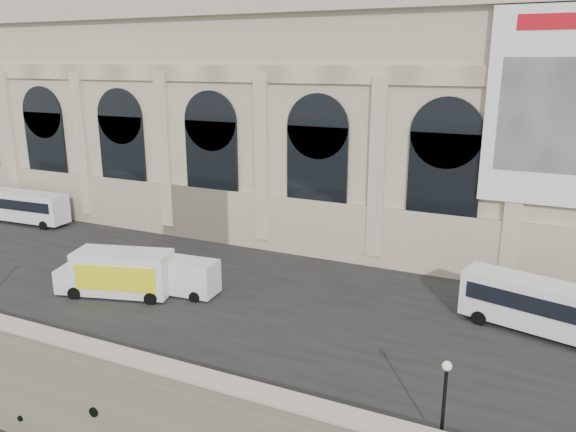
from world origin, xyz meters
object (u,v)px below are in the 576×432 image
lamp_right (444,405)px  van_c (175,275)px  box_truck (117,273)px  bus_left (19,205)px  bus_right (558,310)px

lamp_right → van_c: bearing=156.2°
van_c → box_truck: bearing=-149.2°
bus_left → van_c: bearing=-17.8°
bus_right → van_c: (-24.59, -3.88, -0.55)m
bus_right → box_truck: size_ratio=1.36×
bus_left → box_truck: 23.95m
bus_left → lamp_right: lamp_right is taller
bus_right → van_c: bearing=-171.0°
bus_right → box_truck: bus_right is taller
bus_right → box_truck: 28.65m
box_truck → lamp_right: lamp_right is taller
bus_left → box_truck: bearing=-25.0°
bus_right → lamp_right: lamp_right is taller
van_c → lamp_right: bearing=-23.8°
bus_right → lamp_right: size_ratio=2.80×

